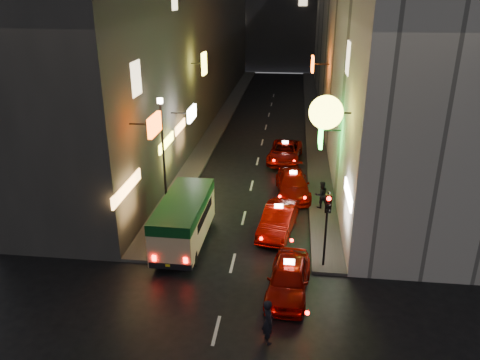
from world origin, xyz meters
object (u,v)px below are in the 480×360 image
at_px(traffic_light, 327,214).
at_px(minibus, 184,216).
at_px(lamp_post, 163,149).
at_px(taxi_near, 289,276).
at_px(pedestrian_crossing, 268,319).

bearing_deg(traffic_light, minibus, 167.48).
bearing_deg(lamp_post, traffic_light, -28.91).
distance_m(taxi_near, pedestrian_crossing, 2.98).
relative_size(pedestrian_crossing, traffic_light, 0.54).
height_order(minibus, lamp_post, lamp_post).
relative_size(taxi_near, pedestrian_crossing, 2.70).
bearing_deg(minibus, pedestrian_crossing, -55.04).
relative_size(pedestrian_crossing, lamp_post, 0.31).
relative_size(taxi_near, lamp_post, 0.82).
xyz_separation_m(minibus, pedestrian_crossing, (4.36, -6.23, -0.54)).
height_order(minibus, pedestrian_crossing, minibus).
height_order(traffic_light, lamp_post, lamp_post).
bearing_deg(taxi_near, pedestrian_crossing, -102.39).
xyz_separation_m(taxi_near, pedestrian_crossing, (-0.64, -2.91, 0.16)).
bearing_deg(taxi_near, traffic_light, 51.66).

